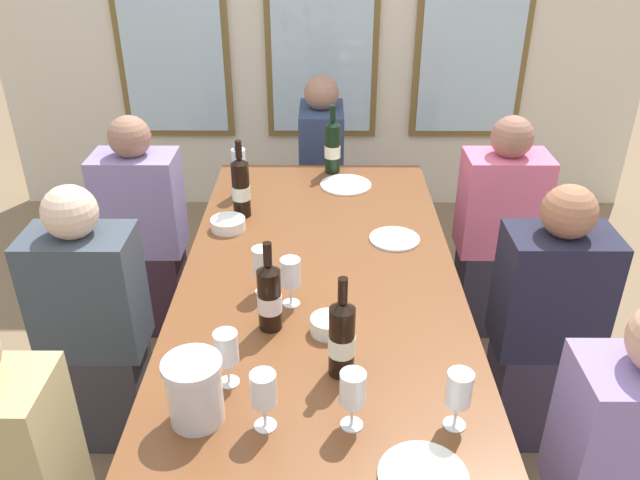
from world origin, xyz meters
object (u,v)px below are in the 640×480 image
water_bottle (240,172)px  seated_person_5 (544,328)px  wine_glass_2 (353,391)px  wine_glass_3 (459,391)px  seated_person_4 (94,329)px  seated_person_3 (621,480)px  white_plate_0 (395,239)px  white_plate_2 (423,477)px  metal_pitcher (195,390)px  wine_bottle_0 (332,147)px  wine_glass_5 (290,273)px  seated_person_0 (144,234)px  dining_table (320,296)px  wine_glass_1 (226,350)px  wine_glass_0 (262,262)px  wine_bottle_2 (241,187)px  wine_bottle_1 (269,296)px  wine_bottle_3 (342,338)px  tasting_bowl_1 (228,224)px  wine_glass_4 (264,392)px  seated_person_6 (321,177)px  seated_person_1 (497,234)px  white_plate_1 (346,185)px

water_bottle → seated_person_5: 1.45m
wine_glass_2 → wine_glass_3: same height
seated_person_4 → seated_person_3: bearing=-22.1°
white_plate_0 → seated_person_3: (0.55, -1.00, -0.22)m
white_plate_2 → seated_person_4: size_ratio=0.20×
metal_pitcher → wine_bottle_0: wine_bottle_0 is taller
water_bottle → seated_person_4: bearing=-122.8°
wine_glass_5 → seated_person_0: seated_person_0 is taller
wine_bottle_0 → metal_pitcher: bearing=-102.5°
seated_person_5 → wine_bottle_0: bearing=128.3°
wine_glass_5 → seated_person_0: size_ratio=0.16×
wine_bottle_0 → dining_table: bearing=-93.2°
wine_glass_1 → seated_person_3: 1.16m
white_plate_0 → wine_glass_1: bearing=-123.1°
metal_pitcher → water_bottle: bearing=92.0°
seated_person_0 → white_plate_2: bearing=-55.8°
white_plate_0 → wine_glass_3: bearing=-86.6°
wine_bottle_0 → wine_glass_0: (-0.25, -1.08, -0.01)m
wine_bottle_2 → wine_bottle_1: bearing=-77.3°
dining_table → wine_bottle_1: (-0.16, -0.28, 0.19)m
wine_glass_3 → dining_table: bearing=116.8°
white_plate_0 → wine_bottle_3: bearing=-106.2°
wine_bottle_3 → wine_glass_1: size_ratio=1.85×
tasting_bowl_1 → wine_glass_4: 1.13m
wine_glass_1 → wine_bottle_2: bearing=94.4°
wine_bottle_2 → white_plate_2: bearing=-67.2°
white_plate_0 → wine_glass_3: wine_glass_3 is taller
wine_glass_3 → seated_person_4: size_ratio=0.16×
white_plate_2 → seated_person_4: seated_person_4 is taller
wine_glass_0 → seated_person_6: 1.57m
white_plate_0 → wine_glass_4: size_ratio=1.16×
dining_table → water_bottle: size_ratio=9.06×
wine_bottle_0 → seated_person_1: bearing=-18.1°
dining_table → metal_pitcher: bearing=-114.9°
wine_glass_4 → seated_person_0: (-0.71, 1.45, -0.33)m
tasting_bowl_1 → wine_glass_4: (0.24, -1.10, 0.09)m
wine_bottle_0 → seated_person_1: (0.79, -0.26, -0.35)m
wine_bottle_2 → seated_person_3: size_ratio=0.30×
white_plate_0 → seated_person_3: seated_person_3 is taller
wine_bottle_0 → wine_glass_3: wine_bottle_0 is taller
wine_glass_5 → wine_glass_3: bearing=-50.8°
wine_glass_1 → seated_person_1: 1.73m
wine_glass_1 → seated_person_0: bearing=114.8°
white_plate_1 → wine_glass_3: 1.56m
wine_bottle_0 → seated_person_4: bearing=-131.6°
white_plate_2 → wine_bottle_2: (-0.59, 1.40, 0.13)m
wine_bottle_1 → wine_glass_3: size_ratio=1.77×
white_plate_1 → wine_bottle_2: wine_bottle_2 is taller
dining_table → wine_bottle_2: size_ratio=6.45×
white_plate_2 → wine_glass_1: bearing=146.7°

